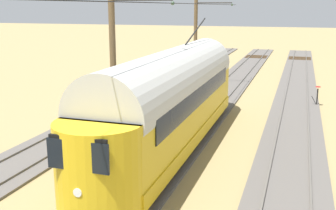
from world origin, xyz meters
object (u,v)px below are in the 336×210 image
catenary_pole_mid_near (115,65)px  vintage_streetcar (172,97)px  catenary_pole_foreground (197,40)px  switch_stand (317,95)px  track_end_bumper (161,81)px

catenary_pole_mid_near → vintage_streetcar: bearing=178.6°
catenary_pole_foreground → switch_stand: (-8.97, 4.75, -2.83)m
switch_stand → track_end_bumper: 11.76m
catenary_pole_foreground → track_end_bumper: (2.38, 1.73, -3.13)m
catenary_pole_foreground → track_end_bumper: size_ratio=3.74×
catenary_pole_mid_near → track_end_bumper: bearing=-79.7°
catenary_pole_foreground → switch_stand: size_ratio=5.45×
vintage_streetcar → catenary_pole_foreground: 15.15m
vintage_streetcar → catenary_pole_mid_near: 2.97m
catenary_pole_foreground → switch_stand: catenary_pole_foreground is taller
catenary_pole_foreground → catenary_pole_mid_near: same height
track_end_bumper → vintage_streetcar: bearing=111.1°
catenary_pole_mid_near → switch_stand: bearing=-131.8°
vintage_streetcar → switch_stand: size_ratio=12.92×
catenary_pole_mid_near → track_end_bumper: 13.64m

